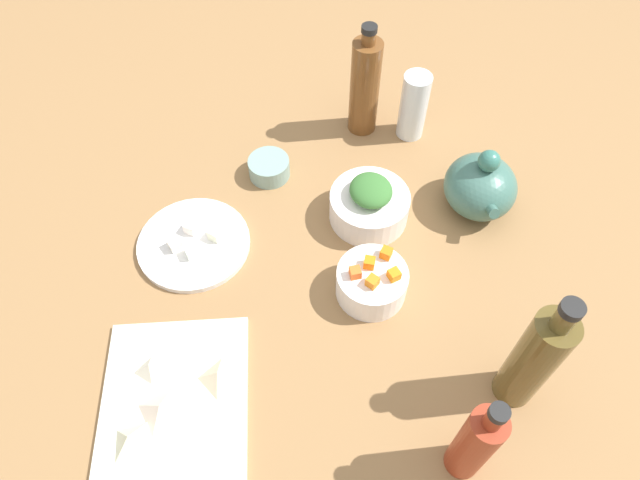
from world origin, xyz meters
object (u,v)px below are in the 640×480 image
bottle_1 (365,86)px  drinking_glass_0 (414,106)px  bottle_0 (534,359)px  plate_tofu (194,244)px  bowl_small_side (269,168)px  bottle_2 (475,443)px  bowl_carrots (372,283)px  bowl_greens (369,207)px  teapot (480,186)px  cutting_board (174,407)px

bottle_1 → drinking_glass_0: size_ratio=1.67×
bottle_0 → drinking_glass_0: bottle_0 is taller
plate_tofu → drinking_glass_0: bearing=120.3°
plate_tofu → bowl_small_side: 21.94cm
bowl_small_side → bottle_2: size_ratio=0.36×
plate_tofu → bowl_carrots: 33.68cm
drinking_glass_0 → bowl_greens: bearing=-28.1°
plate_tofu → bowl_carrots: size_ratio=1.69×
bowl_carrots → teapot: bearing=128.0°
bowl_carrots → teapot: 28.90cm
bowl_greens → teapot: 21.18cm
bowl_greens → cutting_board: bearing=-44.9°
plate_tofu → drinking_glass_0: drinking_glass_0 is taller
bottle_1 → bottle_2: bearing=5.0°
bottle_1 → drinking_glass_0: bearing=75.0°
bottle_1 → bowl_small_side: bearing=-58.8°
bottle_0 → bottle_1: size_ratio=1.10×
bowl_greens → bowl_small_side: bowl_greens is taller
bowl_carrots → drinking_glass_0: 40.87cm
bowl_small_side → bottle_0: 61.26cm
bowl_small_side → teapot: bearing=74.4°
bottle_0 → drinking_glass_0: size_ratio=1.83×
bottle_2 → teapot: bearing=164.4°
plate_tofu → drinking_glass_0: (-26.07, 44.63, 6.82)cm
bowl_small_side → teapot: size_ratio=0.52×
bottle_0 → bowl_greens: bearing=-153.0°
cutting_board → bottle_2: bottle_2 is taller
plate_tofu → bottle_0: size_ratio=0.76×
teapot → bottle_2: size_ratio=0.71×
cutting_board → bowl_small_side: (-46.90, 16.00, 1.49)cm
bowl_greens → bottle_0: size_ratio=0.55×
cutting_board → drinking_glass_0: 73.31cm
bottle_2 → bowl_greens: bearing=-170.3°
bowl_greens → teapot: size_ratio=0.93×
cutting_board → plate_tofu: (-30.44, 1.56, 0.10)cm
bottle_2 → drinking_glass_0: bearing=176.8°
cutting_board → bottle_2: bearing=75.0°
bottle_0 → drinking_glass_0: (-57.64, -6.58, -4.23)cm
bottle_0 → drinking_glass_0: bearing=-173.5°
bowl_greens → drinking_glass_0: bearing=151.9°
plate_tofu → bottle_2: bearing=44.3°
teapot → drinking_glass_0: size_ratio=1.08×
bottle_0 → bottle_2: 14.75cm
bowl_carrots → bottle_0: (19.28, 19.95, 8.66)cm
bowl_small_side → drinking_glass_0: (-9.60, 30.19, 5.44)cm
bottle_2 → drinking_glass_0: size_ratio=1.52×
plate_tofu → bowl_greens: bearing=97.3°
cutting_board → bowl_greens: (-34.66, 34.53, 2.53)cm
bottle_1 → drinking_glass_0: bottle_1 is taller
cutting_board → bowl_small_side: size_ratio=3.50×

